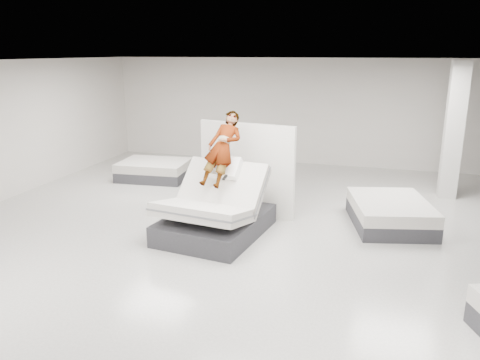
{
  "coord_description": "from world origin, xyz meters",
  "views": [
    {
      "loc": [
        2.31,
        -7.22,
        3.38
      ],
      "look_at": [
        -0.15,
        1.06,
        1.0
      ],
      "focal_mm": 35.0,
      "sensor_mm": 36.0,
      "label": 1
    }
  ],
  "objects_px": {
    "divider_panel": "(246,169)",
    "flat_bed_left_far": "(154,170)",
    "person": "(222,163)",
    "flat_bed_right_far": "(390,213)",
    "hero_bed": "(215,213)",
    "remote": "(225,177)",
    "column": "(454,131)"
  },
  "relations": [
    {
      "from": "person",
      "to": "flat_bed_right_far",
      "type": "xyz_separation_m",
      "value": [
        3.14,
        1.13,
        -1.07
      ]
    },
    {
      "from": "hero_bed",
      "to": "column",
      "type": "height_order",
      "value": "column"
    },
    {
      "from": "remote",
      "to": "flat_bed_left_far",
      "type": "distance_m",
      "value": 4.73
    },
    {
      "from": "person",
      "to": "remote",
      "type": "xyz_separation_m",
      "value": [
        0.17,
        -0.38,
        -0.17
      ]
    },
    {
      "from": "flat_bed_right_far",
      "to": "column",
      "type": "distance_m",
      "value": 3.05
    },
    {
      "from": "hero_bed",
      "to": "flat_bed_left_far",
      "type": "bearing_deg",
      "value": 131.37
    },
    {
      "from": "hero_bed",
      "to": "remote",
      "type": "distance_m",
      "value": 0.76
    },
    {
      "from": "person",
      "to": "remote",
      "type": "height_order",
      "value": "person"
    },
    {
      "from": "flat_bed_left_far",
      "to": "column",
      "type": "relative_size",
      "value": 0.59
    },
    {
      "from": "remote",
      "to": "column",
      "type": "distance_m",
      "value": 5.83
    },
    {
      "from": "flat_bed_left_far",
      "to": "column",
      "type": "height_order",
      "value": "column"
    },
    {
      "from": "hero_bed",
      "to": "remote",
      "type": "relative_size",
      "value": 17.06
    },
    {
      "from": "column",
      "to": "divider_panel",
      "type": "bearing_deg",
      "value": -149.67
    },
    {
      "from": "remote",
      "to": "flat_bed_right_far",
      "type": "bearing_deg",
      "value": 34.56
    },
    {
      "from": "person",
      "to": "remote",
      "type": "relative_size",
      "value": 11.21
    },
    {
      "from": "remote",
      "to": "column",
      "type": "xyz_separation_m",
      "value": [
        4.3,
        3.91,
        0.44
      ]
    },
    {
      "from": "hero_bed",
      "to": "flat_bed_right_far",
      "type": "distance_m",
      "value": 3.51
    },
    {
      "from": "column",
      "to": "hero_bed",
      "type": "bearing_deg",
      "value": -139.44
    },
    {
      "from": "hero_bed",
      "to": "remote",
      "type": "xyz_separation_m",
      "value": [
        0.22,
        -0.04,
        0.73
      ]
    },
    {
      "from": "divider_panel",
      "to": "flat_bed_left_far",
      "type": "bearing_deg",
      "value": 158.26
    },
    {
      "from": "person",
      "to": "column",
      "type": "height_order",
      "value": "column"
    },
    {
      "from": "hero_bed",
      "to": "person",
      "type": "distance_m",
      "value": 0.96
    },
    {
      "from": "flat_bed_left_far",
      "to": "remote",
      "type": "bearing_deg",
      "value": -46.97
    },
    {
      "from": "person",
      "to": "flat_bed_left_far",
      "type": "bearing_deg",
      "value": 142.44
    },
    {
      "from": "divider_panel",
      "to": "flat_bed_right_far",
      "type": "xyz_separation_m",
      "value": [
        2.96,
        0.11,
        -0.72
      ]
    },
    {
      "from": "flat_bed_right_far",
      "to": "flat_bed_left_far",
      "type": "distance_m",
      "value": 6.42
    },
    {
      "from": "hero_bed",
      "to": "flat_bed_left_far",
      "type": "xyz_separation_m",
      "value": [
        -2.95,
        3.35,
        -0.18
      ]
    },
    {
      "from": "divider_panel",
      "to": "column",
      "type": "relative_size",
      "value": 0.67
    },
    {
      "from": "flat_bed_left_far",
      "to": "flat_bed_right_far",
      "type": "bearing_deg",
      "value": -17.08
    },
    {
      "from": "divider_panel",
      "to": "flat_bed_left_far",
      "type": "xyz_separation_m",
      "value": [
        -3.18,
        1.99,
        -0.73
      ]
    },
    {
      "from": "hero_bed",
      "to": "column",
      "type": "distance_m",
      "value": 6.06
    },
    {
      "from": "flat_bed_right_far",
      "to": "flat_bed_left_far",
      "type": "relative_size",
      "value": 1.14
    }
  ]
}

